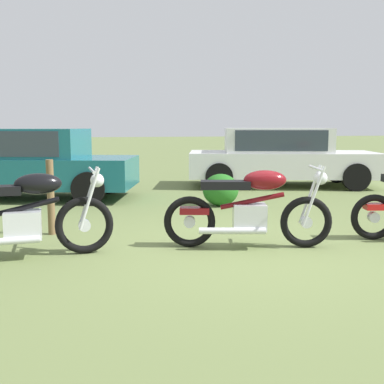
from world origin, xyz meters
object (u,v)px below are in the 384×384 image
Objects in this scene: shrub_low at (221,190)px; car_white at (280,154)px; car_teal at (21,158)px; motorcycle_black at (23,216)px; fence_post_wooden at (51,197)px; motorcycle_maroon at (250,209)px.

car_white is at bearing 48.35° from shrub_low.
shrub_low is at bearing -10.60° from car_teal.
motorcycle_black is 0.43× the size of car_white.
motorcycle_black is 1.20m from fence_post_wooden.
car_white is at bearing 77.42° from motorcycle_maroon.
car_white reaches higher than motorcycle_maroon.
motorcycle_maroon is at bearing -99.92° from shrub_low.
fence_post_wooden is (0.24, 1.17, 0.03)m from motorcycle_black.
motorcycle_maroon is at bearing -41.46° from car_teal.
car_white is 7.21× the size of shrub_low.
motorcycle_black is at bearing -119.58° from car_white.
car_white is 6.79m from fence_post_wooden.
car_teal reaches higher than shrub_low.
car_teal is at bearing 93.23° from motorcycle_black.
fence_post_wooden is at bearing -125.14° from car_white.
motorcycle_black and motorcycle_maroon have the same top height.
motorcycle_maroon is 5.87m from car_teal.
motorcycle_black is at bearing -168.81° from motorcycle_maroon.
motorcycle_maroon is 0.42× the size of car_white.
car_teal reaches higher than motorcycle_maroon.
fence_post_wooden is 1.53× the size of shrub_low.
car_teal is at bearing 136.80° from motorcycle_maroon.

